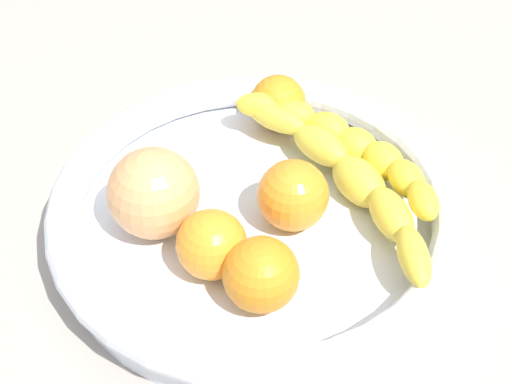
# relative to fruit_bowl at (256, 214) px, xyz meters

# --- Properties ---
(kitchen_counter) EXTENTS (1.20, 1.20, 0.03)m
(kitchen_counter) POSITION_rel_fruit_bowl_xyz_m (0.00, 0.00, -0.04)
(kitchen_counter) COLOR #A19A90
(kitchen_counter) RESTS_ON ground
(fruit_bowl) EXTENTS (0.36, 0.36, 0.05)m
(fruit_bowl) POSITION_rel_fruit_bowl_xyz_m (0.00, 0.00, 0.00)
(fruit_bowl) COLOR silver
(fruit_bowl) RESTS_ON kitchen_counter
(banana_draped_left) EXTENTS (0.23, 0.09, 0.05)m
(banana_draped_left) POSITION_rel_fruit_bowl_xyz_m (0.03, 0.10, 0.02)
(banana_draped_left) COLOR yellow
(banana_draped_left) RESTS_ON fruit_bowl
(banana_draped_right) EXTENTS (0.25, 0.12, 0.04)m
(banana_draped_right) POSITION_rel_fruit_bowl_xyz_m (0.05, 0.07, 0.02)
(banana_draped_right) COLOR yellow
(banana_draped_right) RESTS_ON fruit_bowl
(orange_front) EXTENTS (0.05, 0.05, 0.05)m
(orange_front) POSITION_rel_fruit_bowl_xyz_m (-0.06, 0.11, 0.02)
(orange_front) COLOR orange
(orange_front) RESTS_ON fruit_bowl
(orange_mid_left) EXTENTS (0.06, 0.06, 0.06)m
(orange_mid_left) POSITION_rel_fruit_bowl_xyz_m (0.01, -0.07, 0.03)
(orange_mid_left) COLOR orange
(orange_mid_left) RESTS_ON fruit_bowl
(orange_mid_right) EXTENTS (0.06, 0.06, 0.06)m
(orange_mid_right) POSITION_rel_fruit_bowl_xyz_m (0.06, -0.07, 0.03)
(orange_mid_right) COLOR orange
(orange_mid_right) RESTS_ON fruit_bowl
(orange_rear) EXTENTS (0.06, 0.06, 0.06)m
(orange_rear) POSITION_rel_fruit_bowl_xyz_m (0.03, 0.01, 0.03)
(orange_rear) COLOR orange
(orange_rear) RESTS_ON fruit_bowl
(peach_blush) EXTENTS (0.08, 0.08, 0.08)m
(peach_blush) POSITION_rel_fruit_bowl_xyz_m (-0.06, -0.06, 0.04)
(peach_blush) COLOR #E8A263
(peach_blush) RESTS_ON fruit_bowl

